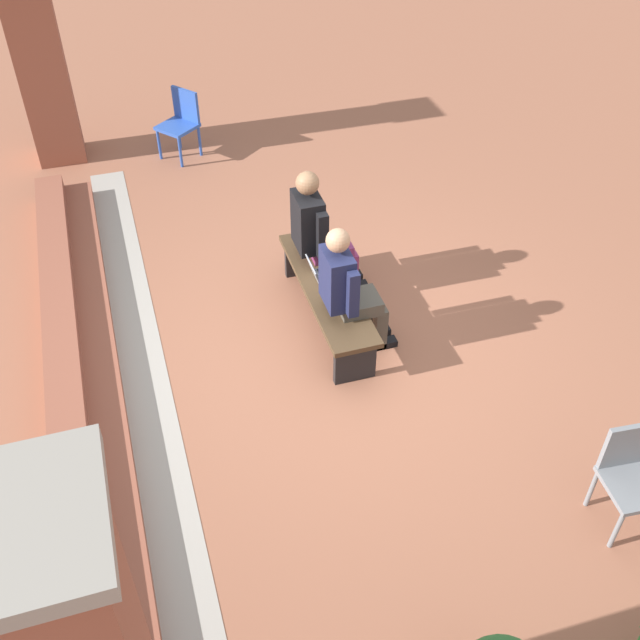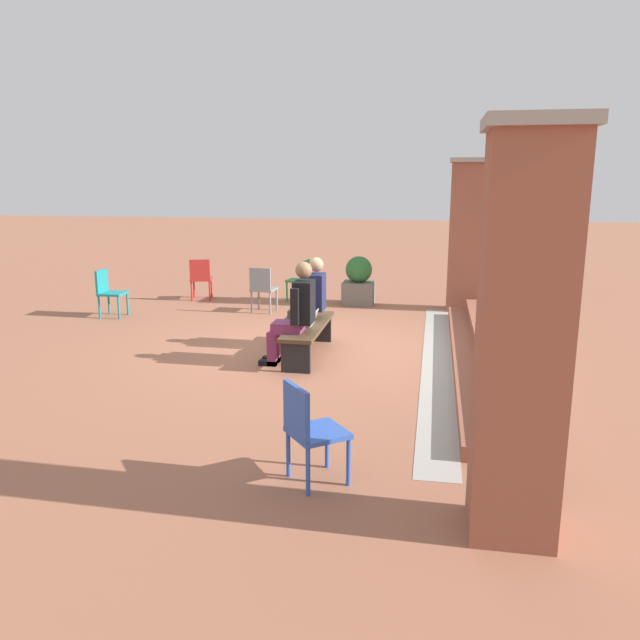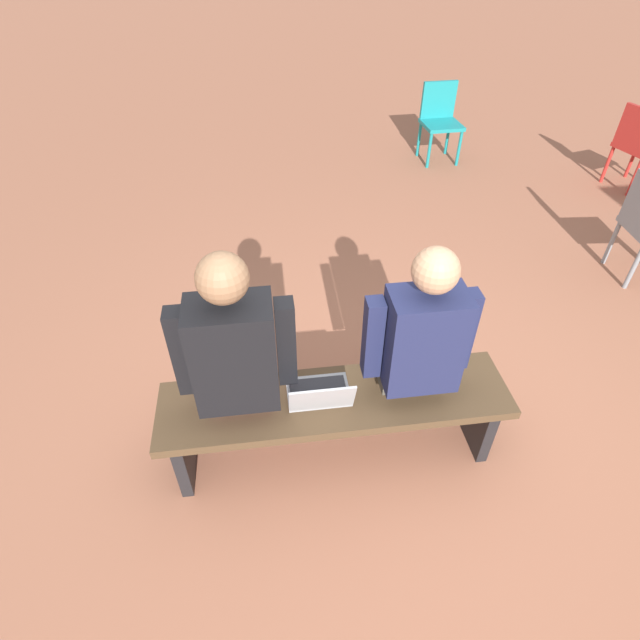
# 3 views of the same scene
# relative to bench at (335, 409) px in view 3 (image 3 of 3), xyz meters

# --- Properties ---
(ground_plane) EXTENTS (60.00, 60.00, 0.00)m
(ground_plane) POSITION_rel_bench_xyz_m (-0.34, 0.05, -0.35)
(ground_plane) COLOR #9E6047
(bench) EXTENTS (1.80, 0.44, 0.45)m
(bench) POSITION_rel_bench_xyz_m (0.00, 0.00, 0.00)
(bench) COLOR #4C3823
(bench) RESTS_ON ground
(person_student) EXTENTS (0.53, 0.67, 1.32)m
(person_student) POSITION_rel_bench_xyz_m (-0.40, -0.07, 0.35)
(person_student) COLOR #4C473D
(person_student) RESTS_ON ground
(person_adult) EXTENTS (0.56, 0.71, 1.37)m
(person_adult) POSITION_rel_bench_xyz_m (0.47, -0.07, 0.37)
(person_adult) COLOR #7F2D5B
(person_adult) RESTS_ON ground
(laptop) EXTENTS (0.32, 0.29, 0.21)m
(laptop) POSITION_rel_bench_xyz_m (0.08, 0.01, 0.15)
(laptop) COLOR #9EA0A5
(laptop) RESTS_ON bench
(plastic_chair_far_left) EXTENTS (0.44, 0.44, 0.84)m
(plastic_chair_far_left) POSITION_rel_bench_xyz_m (-1.85, -3.99, 0.13)
(plastic_chair_far_left) COLOR teal
(plastic_chair_far_left) RESTS_ON ground
(plastic_chair_near_bench_left) EXTENTS (0.51, 0.51, 0.84)m
(plastic_chair_near_bench_left) POSITION_rel_bench_xyz_m (-3.62, -2.95, 0.13)
(plastic_chair_near_bench_left) COLOR red
(plastic_chair_near_bench_left) RESTS_ON ground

